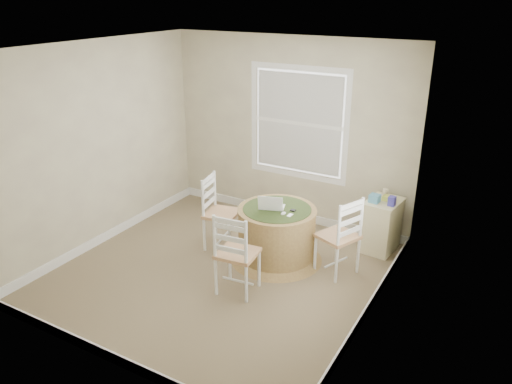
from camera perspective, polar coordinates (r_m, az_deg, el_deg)
The scene contains 14 objects.
room at distance 5.55m, azimuth -2.08°, elevation 2.75°, with size 3.64×3.64×2.64m.
round_table at distance 6.15m, azimuth 2.38°, elevation -4.57°, with size 1.14×1.14×0.69m.
chair_left at distance 6.42m, azimuth -3.93°, elevation -2.44°, with size 0.42×0.40×0.95m, color white, non-canonical shape.
chair_near at distance 5.48m, azimuth -2.14°, elevation -6.97°, with size 0.42×0.40×0.95m, color white, non-canonical shape.
chair_right at distance 5.91m, azimuth 9.34°, elevation -4.96°, with size 0.42×0.40×0.95m, color white, non-canonical shape.
laptop at distance 6.02m, azimuth 1.79°, elevation -1.65°, with size 0.37×0.34×0.21m.
mouse at distance 5.89m, azimuth 3.14°, elevation -2.45°, with size 0.05×0.09×0.03m, color white.
phone at distance 5.85m, azimuth 3.90°, elevation -2.72°, with size 0.04×0.09×0.02m, color #B7BABF.
keys at distance 5.97m, azimuth 4.25°, elevation -2.15°, with size 0.06×0.05×0.03m, color black.
corner_chest at distance 6.58m, azimuth 14.16°, elevation -3.70°, with size 0.44×0.56×0.69m.
tissue_box at distance 6.36m, azimuth 13.52°, elevation -0.69°, with size 0.12×0.12×0.10m, color #5297BB.
box_yellow at distance 6.44m, azimuth 14.90°, elevation -0.72°, with size 0.15×0.10×0.06m, color #BFC846.
box_blue at distance 6.31m, azimuth 15.19°, elevation -0.95°, with size 0.08×0.08×0.12m, color #3D38A9.
cup_cream at distance 6.58m, azimuth 14.56°, elevation -0.08°, with size 0.07×0.07×0.09m, color beige.
Camera 1 is at (2.93, -4.28, 3.14)m, focal length 35.00 mm.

